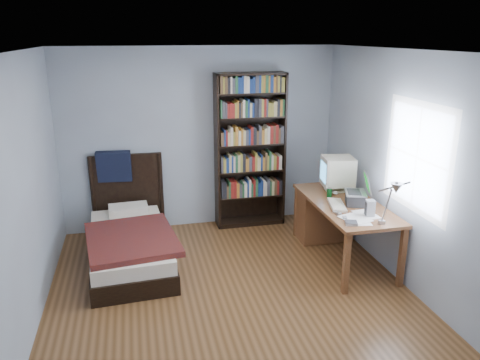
{
  "coord_description": "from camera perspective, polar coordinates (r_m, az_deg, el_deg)",
  "views": [
    {
      "loc": [
        -0.89,
        -4.21,
        2.65
      ],
      "look_at": [
        0.22,
        0.63,
        1.09
      ],
      "focal_mm": 35.0,
      "sensor_mm": 36.0,
      "label": 1
    }
  ],
  "objects": [
    {
      "name": "crt_monitor",
      "position": [
        6.03,
        11.73,
        1.01
      ],
      "size": [
        0.44,
        0.41,
        0.45
      ],
      "color": "beige",
      "rests_on": "desk"
    },
    {
      "name": "desk_lamp",
      "position": [
        4.66,
        18.3,
        -1.4
      ],
      "size": [
        0.23,
        0.51,
        0.6
      ],
      "color": "#99999E",
      "rests_on": "desk"
    },
    {
      "name": "mouse",
      "position": [
        5.97,
        11.48,
        -1.49
      ],
      "size": [
        0.07,
        0.11,
        0.04
      ],
      "primitive_type": "ellipsoid",
      "color": "silver",
      "rests_on": "desk"
    },
    {
      "name": "speaker",
      "position": [
        5.32,
        15.56,
        -3.33
      ],
      "size": [
        0.11,
        0.11,
        0.18
      ],
      "primitive_type": "cube",
      "rotation": [
        0.0,
        0.0,
        -0.19
      ],
      "color": "gray",
      "rests_on": "desk"
    },
    {
      "name": "desk",
      "position": [
        6.2,
        10.77,
        -3.99
      ],
      "size": [
        0.75,
        1.63,
        0.73
      ],
      "color": "brown",
      "rests_on": "floor"
    },
    {
      "name": "soda_can",
      "position": [
        5.83,
        10.84,
        -1.54
      ],
      "size": [
        0.06,
        0.06,
        0.11
      ],
      "primitive_type": "cylinder",
      "color": "#063215",
      "rests_on": "desk"
    },
    {
      "name": "bookshelf",
      "position": [
        6.54,
        1.23,
        3.56
      ],
      "size": [
        0.97,
        0.3,
        2.15
      ],
      "color": "black",
      "rests_on": "floor"
    },
    {
      "name": "laptop",
      "position": [
        5.63,
        14.03,
        -1.89
      ],
      "size": [
        0.39,
        0.36,
        0.37
      ],
      "color": "#2D2D30",
      "rests_on": "desk"
    },
    {
      "name": "keyboard",
      "position": [
        5.56,
        11.73,
        -2.99
      ],
      "size": [
        0.26,
        0.44,
        0.04
      ],
      "primitive_type": "cube",
      "rotation": [
        0.0,
        0.07,
        -0.24
      ],
      "color": "beige",
      "rests_on": "desk"
    },
    {
      "name": "phone_silver",
      "position": [
        5.33,
        11.77,
        -3.94
      ],
      "size": [
        0.08,
        0.11,
        0.02
      ],
      "primitive_type": "cube",
      "rotation": [
        0.0,
        0.0,
        0.31
      ],
      "color": "#B1B1B6",
      "rests_on": "desk"
    },
    {
      "name": "external_drive",
      "position": [
        5.07,
        13.41,
        -5.13
      ],
      "size": [
        0.15,
        0.15,
        0.03
      ],
      "primitive_type": "cube",
      "rotation": [
        0.0,
        0.0,
        -0.31
      ],
      "color": "gray",
      "rests_on": "desk"
    },
    {
      "name": "room",
      "position": [
        4.53,
        -0.62,
        -0.52
      ],
      "size": [
        4.2,
        4.24,
        2.5
      ],
      "color": "#513217",
      "rests_on": "ground"
    },
    {
      "name": "bed",
      "position": [
        5.87,
        -13.32,
        -7.08
      ],
      "size": [
        1.11,
        2.02,
        1.16
      ],
      "color": "black",
      "rests_on": "floor"
    },
    {
      "name": "phone_grey",
      "position": [
        5.21,
        12.65,
        -4.5
      ],
      "size": [
        0.06,
        0.09,
        0.02
      ],
      "primitive_type": "cube",
      "rotation": [
        0.0,
        0.0,
        -0.3
      ],
      "color": "gray",
      "rests_on": "desk"
    }
  ]
}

